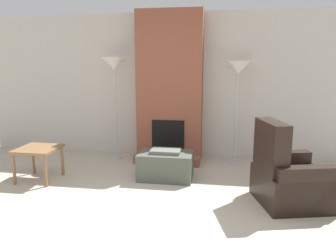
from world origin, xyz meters
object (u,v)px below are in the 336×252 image
(side_table, at_px, (38,152))
(floor_lamp_left, at_px, (114,67))
(armchair, at_px, (287,180))
(floor_lamp_right, at_px, (238,71))
(ottoman, at_px, (166,165))

(side_table, height_order, floor_lamp_left, floor_lamp_left)
(armchair, distance_m, floor_lamp_right, 2.09)
(armchair, xyz_separation_m, floor_lamp_right, (-0.57, 1.56, 1.27))
(ottoman, xyz_separation_m, side_table, (-1.85, -0.35, 0.21))
(armchair, distance_m, side_table, 3.49)
(floor_lamp_left, relative_size, floor_lamp_right, 1.04)
(ottoman, distance_m, floor_lamp_left, 2.01)
(side_table, distance_m, floor_lamp_right, 3.38)
(ottoman, bearing_deg, floor_lamp_right, 41.26)
(floor_lamp_right, bearing_deg, floor_lamp_left, 180.00)
(armchair, relative_size, side_table, 1.80)
(side_table, xyz_separation_m, floor_lamp_left, (0.78, 1.27, 1.22))
(floor_lamp_left, bearing_deg, floor_lamp_right, 0.00)
(armchair, bearing_deg, side_table, 70.72)
(side_table, xyz_separation_m, floor_lamp_right, (2.91, 1.27, 1.16))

